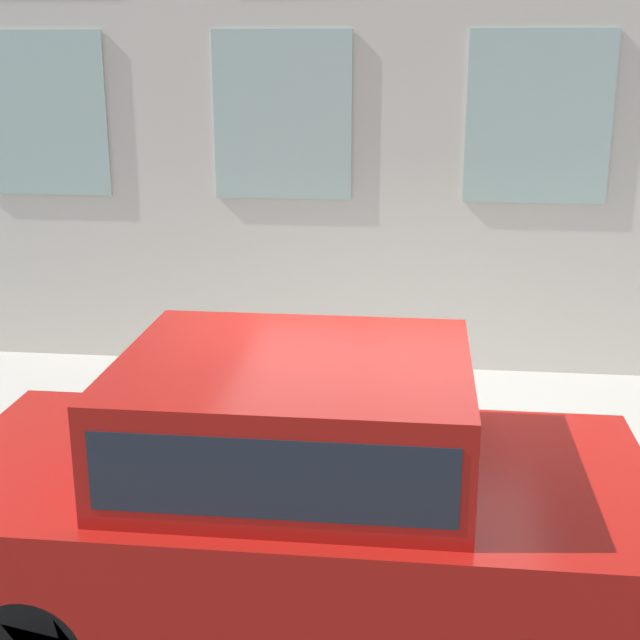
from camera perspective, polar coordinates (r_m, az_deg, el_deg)
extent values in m
plane|color=#514F4C|center=(7.36, 4.58, -12.40)|extent=(80.00, 80.00, 0.00)
cube|color=#B2ADA3|center=(8.75, 4.97, -6.94)|extent=(3.18, 60.00, 0.14)
cube|color=#9EBCB2|center=(9.68, 13.83, 12.45)|extent=(0.03, 1.49, 1.76)
cube|color=#9EBCB2|center=(9.72, -2.43, 12.92)|extent=(0.03, 1.49, 1.76)
cube|color=#9EBCB2|center=(10.47, -17.43, 12.46)|extent=(0.03, 1.49, 1.76)
cylinder|color=gray|center=(7.68, 1.22, -9.62)|extent=(0.28, 0.28, 0.04)
cylinder|color=gray|center=(7.55, 1.23, -7.49)|extent=(0.21, 0.21, 0.67)
sphere|color=slate|center=(7.42, 1.25, -5.14)|extent=(0.22, 0.22, 0.22)
cylinder|color=black|center=(7.40, 1.25, -4.67)|extent=(0.07, 0.07, 0.09)
cylinder|color=gray|center=(7.51, 2.41, -6.98)|extent=(0.09, 0.10, 0.09)
cylinder|color=gray|center=(7.53, 0.06, -6.88)|extent=(0.09, 0.10, 0.09)
cylinder|color=#998466|center=(8.09, -1.19, -6.40)|extent=(0.07, 0.07, 0.51)
cylinder|color=#998466|center=(8.19, -1.09, -6.11)|extent=(0.07, 0.07, 0.51)
cube|color=#72288C|center=(7.97, -1.16, -3.32)|extent=(0.14, 0.09, 0.38)
cylinder|color=#72288C|center=(7.88, -1.25, -3.50)|extent=(0.06, 0.06, 0.36)
cylinder|color=#72288C|center=(8.06, -1.07, -3.02)|extent=(0.06, 0.06, 0.36)
sphere|color=brown|center=(7.89, -1.17, -1.45)|extent=(0.17, 0.17, 0.17)
cylinder|color=black|center=(7.13, -11.70, -10.64)|extent=(0.24, 0.67, 0.67)
cylinder|color=black|center=(6.84, 11.37, -11.86)|extent=(0.24, 0.67, 0.67)
cube|color=#A5140F|center=(5.87, -1.56, -12.51)|extent=(2.10, 4.45, 0.75)
cube|color=#A5140F|center=(5.55, -1.62, -5.90)|extent=(1.85, 2.14, 0.72)
cube|color=#1E232D|center=(5.55, -1.62, -5.90)|extent=(1.86, 1.97, 0.46)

